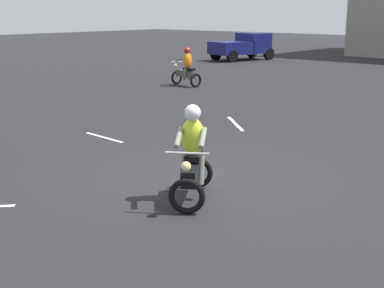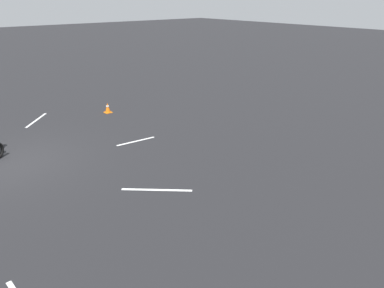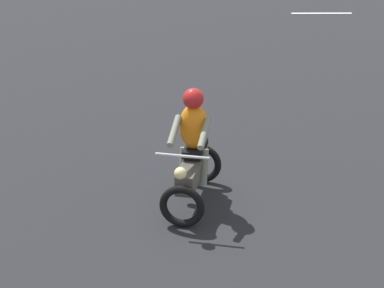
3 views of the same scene
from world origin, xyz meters
TOP-DOWN VIEW (x-y plane):
  - ground_plane at (0.00, 0.00)m, footprint 120.00×120.00m
  - motorcycle_rider_foreground at (0.56, -1.13)m, footprint 1.27×1.50m
  - motorcycle_rider_background at (-8.92, 9.55)m, footprint 1.55×0.86m
  - pickup_truck at (-14.27, 21.25)m, footprint 2.92×4.49m
  - lane_stripe_nw at (-2.64, 4.52)m, footprint 1.54×1.41m
  - lane_stripe_w at (-4.19, 0.91)m, footprint 1.55×0.21m

SIDE VIEW (x-z plane):
  - ground_plane at x=0.00m, z-range 0.00..0.00m
  - lane_stripe_nw at x=-2.64m, z-range 0.00..0.01m
  - lane_stripe_w at x=-4.19m, z-range 0.00..0.01m
  - motorcycle_rider_foreground at x=0.56m, z-range -0.10..1.56m
  - motorcycle_rider_background at x=-8.92m, z-range -0.10..1.56m
  - pickup_truck at x=-14.27m, z-range 0.06..1.79m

